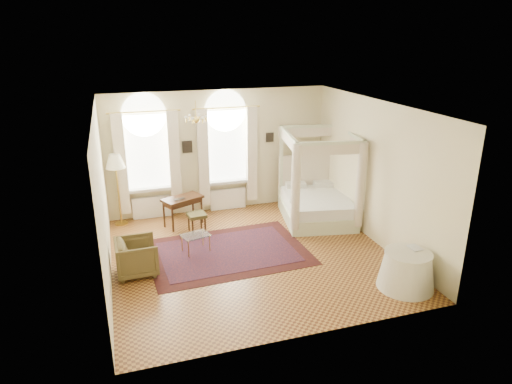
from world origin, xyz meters
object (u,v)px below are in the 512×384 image
writing_desk (183,201)px  nightstand (300,193)px  floor_lamp (115,165)px  stool (197,217)px  canopy_bed (317,200)px  coffee_table (196,236)px  armchair (137,257)px  side_table (407,270)px

writing_desk → nightstand: bearing=9.0°
floor_lamp → stool: bearing=-31.3°
canopy_bed → coffee_table: bearing=-165.2°
coffee_table → writing_desk: bearing=91.0°
floor_lamp → coffee_table: bearing=-54.0°
writing_desk → coffee_table: size_ratio=1.62×
canopy_bed → armchair: 4.95m
canopy_bed → writing_desk: (-3.42, 0.70, 0.11)m
armchair → side_table: armchair is taller
writing_desk → floor_lamp: (-1.53, 0.55, 0.95)m
canopy_bed → side_table: canopy_bed is taller
canopy_bed → side_table: (0.22, -3.64, -0.17)m
nightstand → floor_lamp: size_ratio=0.35×
nightstand → floor_lamp: floor_lamp is taller
nightstand → stool: nightstand is taller
writing_desk → coffee_table: bearing=-89.0°
canopy_bed → nightstand: bearing=87.8°
canopy_bed → floor_lamp: bearing=165.9°
armchair → coffee_table: armchair is taller
nightstand → side_table: side_table is taller
stool → side_table: size_ratio=0.45×
armchair → floor_lamp: size_ratio=0.44×
coffee_table → armchair: bearing=-155.0°
nightstand → armchair: (-4.76, -2.76, 0.05)m
stool → coffee_table: stool is taller
writing_desk → side_table: (3.63, -4.34, -0.28)m
nightstand → side_table: (0.17, -4.89, 0.04)m
writing_desk → stool: size_ratio=2.30×
canopy_bed → floor_lamp: 5.21m
stool → floor_lamp: floor_lamp is taller
stool → floor_lamp: 2.40m
coffee_table → side_table: size_ratio=0.64×
armchair → floor_lamp: bearing=3.0°
armchair → stool: bearing=-44.6°
writing_desk → armchair: writing_desk is taller
coffee_table → floor_lamp: (-1.56, 2.14, 1.22)m
nightstand → canopy_bed: bearing=-92.2°
nightstand → side_table: size_ratio=0.59×
side_table → floor_lamp: bearing=136.6°
canopy_bed → writing_desk: 3.49m
nightstand → coffee_table: size_ratio=0.93×
side_table → writing_desk: bearing=129.9°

